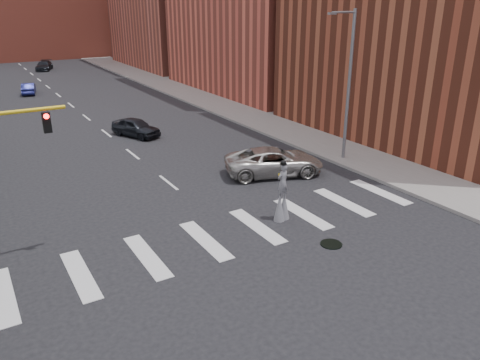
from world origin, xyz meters
TOP-DOWN VIEW (x-y plane):
  - ground_plane at (0.00, 0.00)m, footprint 160.00×160.00m
  - sidewalk_right at (12.50, 25.00)m, footprint 5.00×90.00m
  - manhole at (3.00, -2.00)m, footprint 0.90×0.90m
  - building_backdrop at (6.00, 78.00)m, footprint 26.00×14.00m
  - streetlight at (10.90, 6.00)m, footprint 2.05×0.20m
  - stilt_performer at (2.64, 1.01)m, footprint 0.83×0.59m
  - suv_crossing at (5.78, 6.11)m, footprint 6.16×4.29m
  - car_near at (1.69, 18.05)m, footprint 3.12×4.29m
  - car_mid at (-2.54, 40.17)m, footprint 1.94×3.82m
  - car_far at (2.22, 58.97)m, footprint 3.28×4.90m

SIDE VIEW (x-z plane):
  - ground_plane at x=0.00m, z-range 0.00..0.00m
  - manhole at x=3.00m, z-range 0.00..0.04m
  - sidewalk_right at x=12.50m, z-range 0.00..0.18m
  - car_mid at x=-2.54m, z-range 0.00..1.20m
  - car_far at x=2.22m, z-range 0.00..1.32m
  - car_near at x=1.69m, z-range 0.00..1.36m
  - suv_crossing at x=5.78m, z-range 0.00..1.56m
  - stilt_performer at x=2.64m, z-range -0.33..2.54m
  - streetlight at x=10.90m, z-range 0.40..9.40m
  - building_backdrop at x=6.00m, z-range 0.00..18.00m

